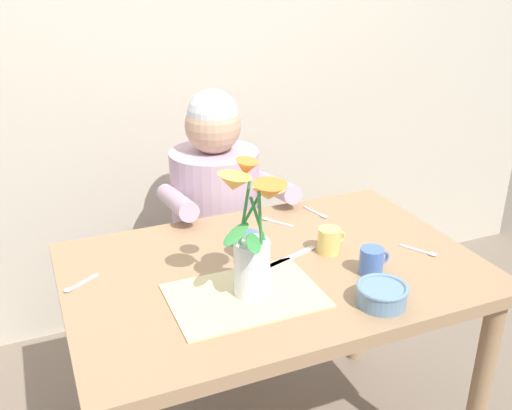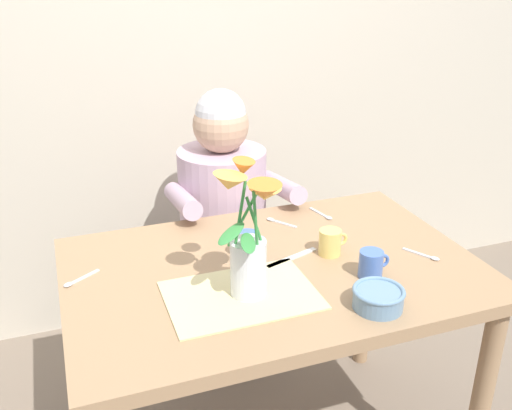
# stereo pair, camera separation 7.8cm
# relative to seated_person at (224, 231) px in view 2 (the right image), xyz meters

# --- Properties ---
(wood_panel_backdrop) EXTENTS (4.00, 0.10, 2.50)m
(wood_panel_backdrop) POSITION_rel_seated_person_xyz_m (-0.03, 0.43, 0.69)
(wood_panel_backdrop) COLOR beige
(wood_panel_backdrop) RESTS_ON ground_plane
(dining_table) EXTENTS (1.20, 0.80, 0.74)m
(dining_table) POSITION_rel_seated_person_xyz_m (-0.03, -0.62, 0.08)
(dining_table) COLOR #9E7A56
(dining_table) RESTS_ON ground_plane
(seated_person) EXTENTS (0.45, 0.47, 1.14)m
(seated_person) POSITION_rel_seated_person_xyz_m (0.00, 0.00, 0.00)
(seated_person) COLOR #4C4C56
(seated_person) RESTS_ON ground_plane
(striped_placemat) EXTENTS (0.40, 0.28, 0.00)m
(striped_placemat) POSITION_rel_seated_person_xyz_m (-0.17, -0.74, 0.18)
(striped_placemat) COLOR beige
(striped_placemat) RESTS_ON dining_table
(flower_vase) EXTENTS (0.19, 0.21, 0.37)m
(flower_vase) POSITION_rel_seated_person_xyz_m (-0.15, -0.75, 0.35)
(flower_vase) COLOR silver
(flower_vase) RESTS_ON dining_table
(ceramic_bowl) EXTENTS (0.14, 0.14, 0.06)m
(ceramic_bowl) POSITION_rel_seated_person_xyz_m (0.14, -0.91, 0.21)
(ceramic_bowl) COLOR #6689A8
(ceramic_bowl) RESTS_ON dining_table
(dinner_knife) EXTENTS (0.19, 0.08, 0.00)m
(dinner_knife) POSITION_rel_seated_person_xyz_m (0.04, -0.59, 0.18)
(dinner_knife) COLOR silver
(dinner_knife) RESTS_ON dining_table
(tea_cup) EXTENTS (0.09, 0.07, 0.08)m
(tea_cup) POSITION_rel_seated_person_xyz_m (0.20, -0.77, 0.22)
(tea_cup) COLOR #476BB7
(tea_cup) RESTS_ON dining_table
(ceramic_mug) EXTENTS (0.09, 0.07, 0.08)m
(ceramic_mug) POSITION_rel_seated_person_xyz_m (0.16, -0.61, 0.22)
(ceramic_mug) COLOR #E5C666
(ceramic_mug) RESTS_ON dining_table
(coffee_cup) EXTENTS (0.09, 0.07, 0.08)m
(coffee_cup) POSITION_rel_seated_person_xyz_m (-0.08, -0.54, 0.22)
(coffee_cup) COLOR #476BB7
(coffee_cup) RESTS_ON dining_table
(spoon_0) EXTENTS (0.11, 0.08, 0.01)m
(spoon_0) POSITION_rel_seated_person_xyz_m (-0.58, -0.51, 0.18)
(spoon_0) COLOR silver
(spoon_0) RESTS_ON dining_table
(spoon_1) EXTENTS (0.07, 0.11, 0.01)m
(spoon_1) POSITION_rel_seated_person_xyz_m (0.42, -0.72, 0.18)
(spoon_1) COLOR silver
(spoon_1) RESTS_ON dining_table
(spoon_2) EXTENTS (0.08, 0.11, 0.01)m
(spoon_2) POSITION_rel_seated_person_xyz_m (0.09, -0.34, 0.18)
(spoon_2) COLOR silver
(spoon_2) RESTS_ON dining_table
(spoon_3) EXTENTS (0.04, 0.12, 0.01)m
(spoon_3) POSITION_rel_seated_person_xyz_m (0.26, -0.35, 0.18)
(spoon_3) COLOR silver
(spoon_3) RESTS_ON dining_table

